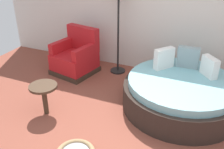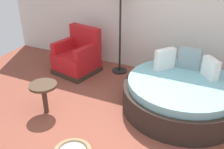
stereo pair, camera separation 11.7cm
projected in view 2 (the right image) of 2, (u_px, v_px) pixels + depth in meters
name	position (u px, v px, depth m)	size (l,w,h in m)	color
ground_plane	(127.00, 146.00, 3.53)	(8.00, 8.00, 0.02)	brown
back_wall	(178.00, 7.00, 4.86)	(8.00, 0.12, 2.80)	silver
round_daybed	(181.00, 94.00, 4.20)	(1.91, 1.91, 0.90)	#2D231E
red_armchair	(78.00, 57.00, 5.41)	(0.94, 0.94, 0.94)	#38281E
side_table	(44.00, 89.00, 4.03)	(0.44, 0.44, 0.52)	#473323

